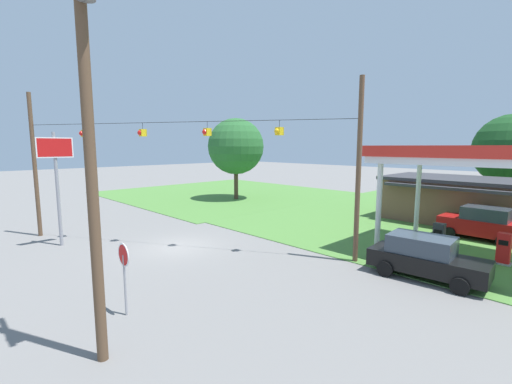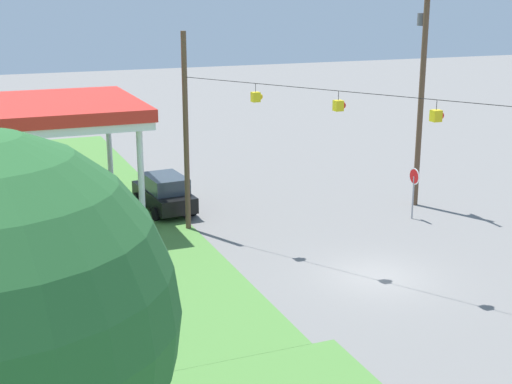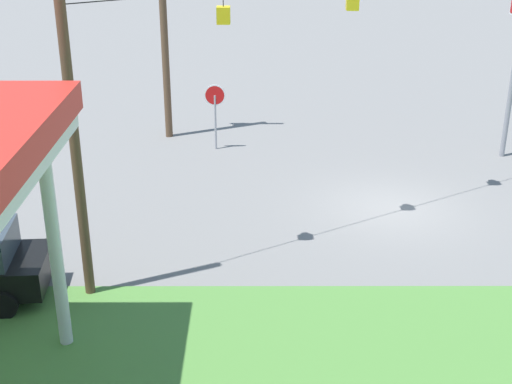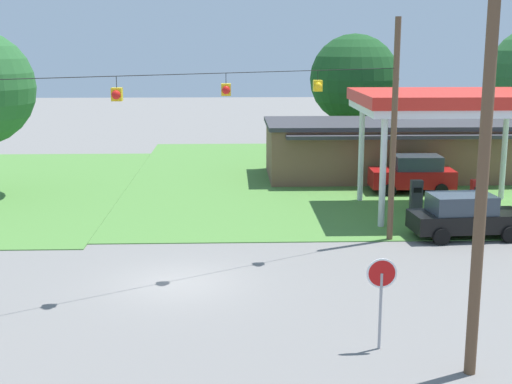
# 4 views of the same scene
# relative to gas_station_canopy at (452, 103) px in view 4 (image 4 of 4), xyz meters

# --- Properties ---
(ground_plane) EXTENTS (160.00, 160.00, 0.00)m
(ground_plane) POSITION_rel_gas_station_canopy_xyz_m (-12.01, -9.71, -5.18)
(ground_plane) COLOR slate
(grass_verge_station_corner) EXTENTS (36.00, 28.00, 0.04)m
(grass_verge_station_corner) POSITION_rel_gas_station_canopy_xyz_m (2.00, 9.04, -5.16)
(grass_verge_station_corner) COLOR #4C7F38
(grass_verge_station_corner) RESTS_ON ground
(gas_station_canopy) EXTENTS (8.70, 6.64, 5.71)m
(gas_station_canopy) POSITION_rel_gas_station_canopy_xyz_m (0.00, 0.00, 0.00)
(gas_station_canopy) COLOR silver
(gas_station_canopy) RESTS_ON ground
(gas_station_store) EXTENTS (15.68, 6.81, 3.34)m
(gas_station_store) POSITION_rel_gas_station_canopy_xyz_m (-0.30, 9.02, -3.49)
(gas_station_store) COLOR brown
(gas_station_store) RESTS_ON ground
(fuel_pump_near) EXTENTS (0.71, 0.56, 1.56)m
(fuel_pump_near) POSITION_rel_gas_station_canopy_xyz_m (-1.45, -0.00, -4.44)
(fuel_pump_near) COLOR gray
(fuel_pump_near) RESTS_ON ground
(fuel_pump_far) EXTENTS (0.71, 0.56, 1.56)m
(fuel_pump_far) POSITION_rel_gas_station_canopy_xyz_m (1.45, -0.00, -4.44)
(fuel_pump_far) COLOR gray
(fuel_pump_far) RESTS_ON ground
(car_at_pumps_front) EXTENTS (4.78, 2.39, 1.84)m
(car_at_pumps_front) POSITION_rel_gas_station_canopy_xyz_m (-0.55, -4.45, -4.24)
(car_at_pumps_front) COLOR black
(car_at_pumps_front) RESTS_ON ground
(car_at_pumps_rear) EXTENTS (4.46, 2.18, 2.03)m
(car_at_pumps_rear) POSITION_rel_gas_station_canopy_xyz_m (-0.48, 4.44, -4.15)
(car_at_pumps_rear) COLOR #AD1414
(car_at_pumps_rear) RESTS_ON ground
(stop_sign_roadside) EXTENTS (0.80, 0.08, 2.50)m
(stop_sign_roadside) POSITION_rel_gas_station_canopy_xyz_m (-6.30, -15.15, -3.37)
(stop_sign_roadside) COLOR #99999E
(stop_sign_roadside) RESTS_ON ground
(utility_pole_main) EXTENTS (2.20, 0.44, 11.06)m
(utility_pole_main) POSITION_rel_gas_station_canopy_xyz_m (-4.32, -16.63, 0.97)
(utility_pole_main) COLOR brown
(utility_pole_main) RESTS_ON ground
(signal_span_gantry) EXTENTS (16.80, 10.24, 8.93)m
(signal_span_gantry) POSITION_rel_gas_station_canopy_xyz_m (-12.01, -9.72, -0.31)
(signal_span_gantry) COLOR brown
(signal_span_gantry) RESTS_ON ground
(tree_behind_station) EXTENTS (6.24, 6.24, 8.51)m
(tree_behind_station) POSITION_rel_gas_station_canopy_xyz_m (-1.53, 17.68, 0.19)
(tree_behind_station) COLOR #4C3828
(tree_behind_station) RESTS_ON ground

